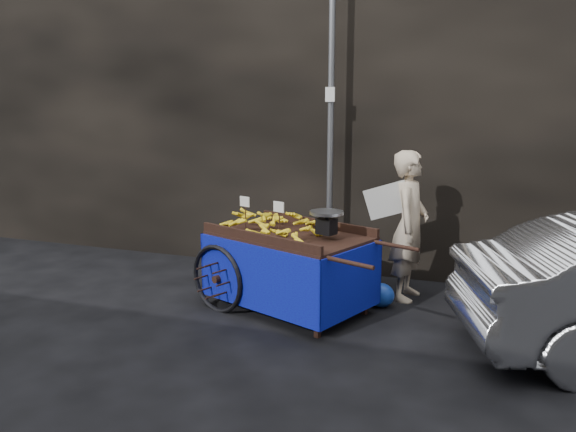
% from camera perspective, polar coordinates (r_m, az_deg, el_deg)
% --- Properties ---
extents(ground, '(80.00, 80.00, 0.00)m').
position_cam_1_polar(ground, '(6.50, -1.62, -9.24)').
color(ground, black).
rests_on(ground, ground).
extents(building_wall, '(13.50, 2.00, 5.00)m').
position_cam_1_polar(building_wall, '(8.47, 7.45, 12.68)').
color(building_wall, black).
rests_on(building_wall, ground).
extents(street_pole, '(0.12, 0.10, 4.00)m').
position_cam_1_polar(street_pole, '(7.23, 4.36, 9.09)').
color(street_pole, slate).
rests_on(street_pole, ground).
extents(banana_cart, '(2.55, 1.80, 1.27)m').
position_cam_1_polar(banana_cart, '(6.26, -0.24, -2.55)').
color(banana_cart, black).
rests_on(banana_cart, ground).
extents(vendor, '(0.78, 0.68, 1.76)m').
position_cam_1_polar(vendor, '(6.71, 12.24, -0.97)').
color(vendor, '#CAB496').
rests_on(vendor, ground).
extents(plastic_bag, '(0.31, 0.25, 0.28)m').
position_cam_1_polar(plastic_bag, '(6.55, 9.41, -7.93)').
color(plastic_bag, '#1740B2').
rests_on(plastic_bag, ground).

